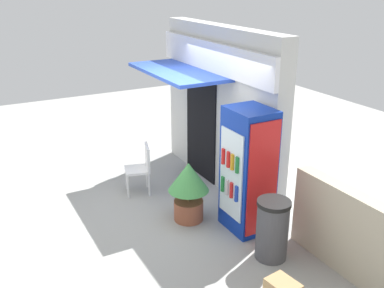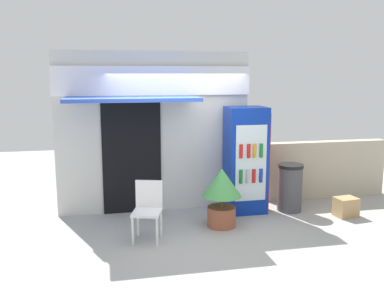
{
  "view_description": "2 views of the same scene",
  "coord_description": "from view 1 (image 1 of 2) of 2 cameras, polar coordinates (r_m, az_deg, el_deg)",
  "views": [
    {
      "loc": [
        6.05,
        -2.7,
        3.66
      ],
      "look_at": [
        0.27,
        0.44,
        1.16
      ],
      "focal_mm": 41.34,
      "sensor_mm": 36.0,
      "label": 1
    },
    {
      "loc": [
        -1.25,
        -6.09,
        2.5
      ],
      "look_at": [
        0.1,
        0.44,
        1.36
      ],
      "focal_mm": 38.78,
      "sensor_mm": 36.0,
      "label": 2
    }
  ],
  "objects": [
    {
      "name": "storefront_building",
      "position": [
        7.95,
        3.38,
        5.05
      ],
      "size": [
        3.48,
        1.3,
        2.89
      ],
      "color": "silver",
      "rests_on": "ground"
    },
    {
      "name": "stone_boundary_wall",
      "position": [
        5.95,
        22.09,
        -12.15
      ],
      "size": [
        2.56,
        0.23,
        1.15
      ],
      "primitive_type": "cube",
      "color": "#B7AD93",
      "rests_on": "ground"
    },
    {
      "name": "ground",
      "position": [
        7.57,
        -3.98,
        -8.15
      ],
      "size": [
        16.0,
        16.0,
        0.0
      ],
      "primitive_type": "plane",
      "color": "#A3A39E"
    },
    {
      "name": "drink_cooler",
      "position": [
        6.61,
        7.23,
        -3.45
      ],
      "size": [
        0.72,
        0.64,
        1.92
      ],
      "color": "#0C2D9E",
      "rests_on": "ground"
    },
    {
      "name": "trash_bin",
      "position": [
        6.21,
        10.31,
        -10.78
      ],
      "size": [
        0.46,
        0.46,
        0.87
      ],
      "color": "#47474C",
      "rests_on": "ground"
    },
    {
      "name": "potted_plant_near_shop",
      "position": [
        6.94,
        -0.45,
        -5.45
      ],
      "size": [
        0.64,
        0.64,
        0.98
      ],
      "color": "#995138",
      "rests_on": "ground"
    },
    {
      "name": "plastic_chair",
      "position": [
        7.88,
        -6.52,
        -2.82
      ],
      "size": [
        0.52,
        0.53,
        0.89
      ],
      "color": "white",
      "rests_on": "ground"
    }
  ]
}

